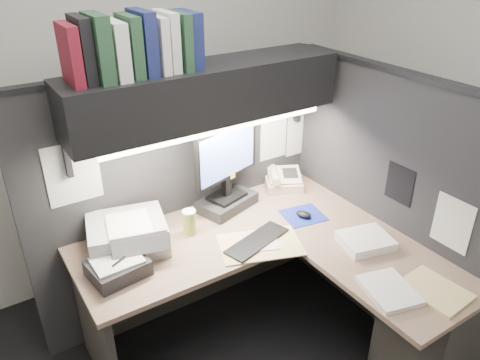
# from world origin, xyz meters

# --- Properties ---
(wall_back) EXTENTS (3.50, 0.04, 2.70)m
(wall_back) POSITION_xyz_m (0.00, 1.50, 1.35)
(wall_back) COLOR silver
(wall_back) RESTS_ON floor
(partition_back) EXTENTS (1.90, 0.06, 1.60)m
(partition_back) POSITION_xyz_m (0.03, 0.93, 0.80)
(partition_back) COLOR black
(partition_back) RESTS_ON floor
(partition_right) EXTENTS (0.06, 1.50, 1.60)m
(partition_right) POSITION_xyz_m (0.98, 0.18, 0.80)
(partition_right) COLOR black
(partition_right) RESTS_ON floor
(desk) EXTENTS (1.70, 1.53, 0.73)m
(desk) POSITION_xyz_m (0.43, -0.00, 0.44)
(desk) COLOR #806652
(desk) RESTS_ON floor
(overhead_shelf) EXTENTS (1.55, 0.34, 0.30)m
(overhead_shelf) POSITION_xyz_m (0.12, 0.75, 1.50)
(overhead_shelf) COLOR black
(overhead_shelf) RESTS_ON partition_back
(task_light_tube) EXTENTS (1.32, 0.04, 0.04)m
(task_light_tube) POSITION_xyz_m (0.12, 0.61, 1.33)
(task_light_tube) COLOR white
(task_light_tube) RESTS_ON overhead_shelf
(monitor) EXTENTS (0.49, 0.32, 0.54)m
(monitor) POSITION_xyz_m (0.26, 0.77, 0.95)
(monitor) COLOR black
(monitor) RESTS_ON desk
(keyboard) EXTENTS (0.43, 0.24, 0.02)m
(keyboard) POSITION_xyz_m (0.20, 0.35, 0.74)
(keyboard) COLOR black
(keyboard) RESTS_ON desk
(mousepad) EXTENTS (0.28, 0.26, 0.00)m
(mousepad) POSITION_xyz_m (0.59, 0.43, 0.73)
(mousepad) COLOR navy
(mousepad) RESTS_ON desk
(mouse) EXTENTS (0.09, 0.11, 0.04)m
(mouse) POSITION_xyz_m (0.58, 0.41, 0.75)
(mouse) COLOR black
(mouse) RESTS_ON mousepad
(telephone) EXTENTS (0.33, 0.33, 0.10)m
(telephone) POSITION_xyz_m (0.72, 0.80, 0.78)
(telephone) COLOR beige
(telephone) RESTS_ON desk
(coffee_cup) EXTENTS (0.09, 0.09, 0.14)m
(coffee_cup) POSITION_xyz_m (-0.07, 0.64, 0.80)
(coffee_cup) COLOR #B2B448
(coffee_cup) RESTS_ON desk
(printer) EXTENTS (0.48, 0.43, 0.16)m
(printer) POSITION_xyz_m (-0.42, 0.70, 0.81)
(printer) COLOR #989B9E
(printer) RESTS_ON desk
(notebook_stack) EXTENTS (0.30, 0.26, 0.08)m
(notebook_stack) POSITION_xyz_m (-0.55, 0.50, 0.77)
(notebook_stack) COLOR black
(notebook_stack) RESTS_ON desk
(open_folder) EXTENTS (0.52, 0.43, 0.01)m
(open_folder) POSITION_xyz_m (0.20, 0.32, 0.73)
(open_folder) COLOR #E0C67E
(open_folder) RESTS_ON desk
(paper_stack_a) EXTENTS (0.31, 0.28, 0.05)m
(paper_stack_a) POSITION_xyz_m (0.69, 0.01, 0.76)
(paper_stack_a) COLOR white
(paper_stack_a) RESTS_ON desk
(paper_stack_b) EXTENTS (0.28, 0.32, 0.03)m
(paper_stack_b) POSITION_xyz_m (0.49, -0.33, 0.74)
(paper_stack_b) COLOR white
(paper_stack_b) RESTS_ON desk
(manila_stack) EXTENTS (0.25, 0.31, 0.02)m
(manila_stack) POSITION_xyz_m (0.68, -0.45, 0.74)
(manila_stack) COLOR #E0C67E
(manila_stack) RESTS_ON desk
(binder_row) EXTENTS (0.64, 0.26, 0.30)m
(binder_row) POSITION_xyz_m (-0.25, 0.75, 1.79)
(binder_row) COLOR maroon
(binder_row) RESTS_ON overhead_shelf
(pinned_papers) EXTENTS (1.76, 1.31, 0.51)m
(pinned_papers) POSITION_xyz_m (0.42, 0.56, 1.05)
(pinned_papers) COLOR white
(pinned_papers) RESTS_ON partition_back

